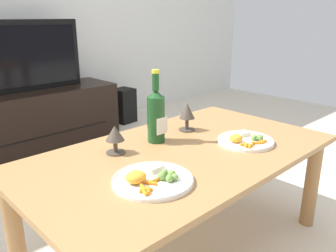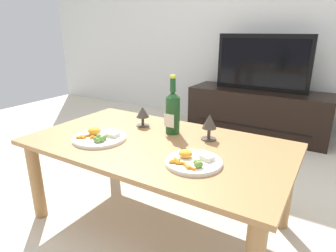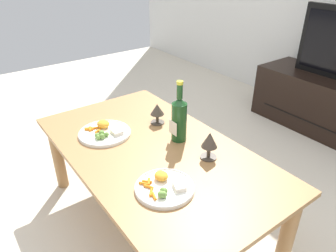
# 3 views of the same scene
# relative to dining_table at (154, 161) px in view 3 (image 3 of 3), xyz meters

# --- Properties ---
(ground_plane) EXTENTS (6.40, 6.40, 0.00)m
(ground_plane) POSITION_rel_dining_table_xyz_m (0.00, 0.00, -0.42)
(ground_plane) COLOR beige
(dining_table) EXTENTS (1.37, 0.77, 0.49)m
(dining_table) POSITION_rel_dining_table_xyz_m (0.00, 0.00, 0.00)
(dining_table) COLOR #9E7042
(dining_table) RESTS_ON ground_plane
(wine_bottle) EXTENTS (0.08, 0.08, 0.33)m
(wine_bottle) POSITION_rel_dining_table_xyz_m (-0.00, 0.16, 0.21)
(wine_bottle) COLOR #19471E
(wine_bottle) RESTS_ON dining_table
(goblet_left) EXTENTS (0.08, 0.08, 0.12)m
(goblet_left) POSITION_rel_dining_table_xyz_m (-0.22, 0.17, 0.16)
(goblet_left) COLOR #473D33
(goblet_left) RESTS_ON dining_table
(goblet_right) EXTENTS (0.08, 0.08, 0.14)m
(goblet_right) POSITION_rel_dining_table_xyz_m (0.22, 0.17, 0.17)
(goblet_right) COLOR #473D33
(goblet_right) RESTS_ON dining_table
(dinner_plate_left) EXTENTS (0.29, 0.29, 0.05)m
(dinner_plate_left) POSITION_rel_dining_table_xyz_m (-0.28, -0.13, 0.09)
(dinner_plate_left) COLOR white
(dinner_plate_left) RESTS_ON dining_table
(dinner_plate_right) EXTENTS (0.25, 0.25, 0.05)m
(dinner_plate_right) POSITION_rel_dining_table_xyz_m (0.28, -0.13, 0.09)
(dinner_plate_right) COLOR white
(dinner_plate_right) RESTS_ON dining_table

